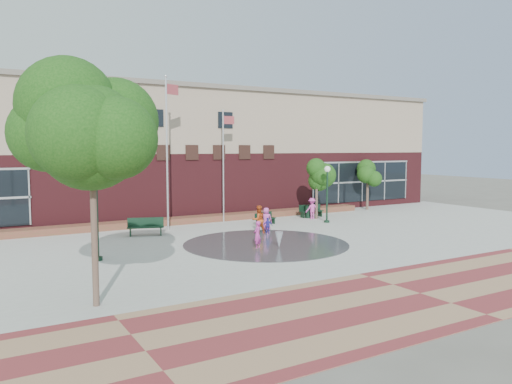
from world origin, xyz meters
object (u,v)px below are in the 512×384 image
bench_left (146,230)px  trash_can (309,211)px  tree_big_left (91,136)px  child_splash (257,235)px  flagpole_left (167,145)px  flagpole_right (224,160)px

bench_left → trash_can: bench_left is taller
tree_big_left → child_splash: tree_big_left is taller
trash_can → tree_big_left: tree_big_left is taller
flagpole_left → tree_big_left: (-6.96, -12.40, 0.18)m
flagpole_left → trash_can: flagpole_left is taller
flagpole_left → child_splash: (1.85, -7.26, -4.39)m
bench_left → child_splash: bearing=-40.8°
bench_left → tree_big_left: bearing=-95.7°
flagpole_left → flagpole_right: (4.31, 1.25, -0.95)m
trash_can → flagpole_right: bearing=168.7°
bench_left → child_splash: 7.16m
flagpole_right → tree_big_left: flagpole_right is taller
flagpole_left → trash_can: size_ratio=10.01×
flagpole_left → child_splash: flagpole_left is taller
bench_left → child_splash: child_splash is taller
bench_left → tree_big_left: 13.40m
flagpole_right → bench_left: flagpole_right is taller
flagpole_left → trash_can: bearing=-22.5°
flagpole_right → child_splash: bearing=-109.1°
flagpole_right → tree_big_left: size_ratio=1.00×
trash_can → child_splash: child_splash is taller
flagpole_right → trash_can: size_ratio=8.10×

